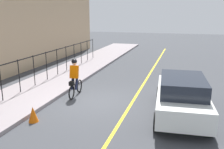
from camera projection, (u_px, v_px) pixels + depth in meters
name	position (u px, v px, depth m)	size (l,w,h in m)	color
ground_plane	(96.00, 101.00, 11.04)	(80.00, 80.00, 0.00)	#3A3C40
lane_line_centre	(131.00, 105.00, 10.60)	(36.00, 0.12, 0.01)	yellow
sidewalk	(31.00, 93.00, 11.97)	(40.00, 3.20, 0.15)	gray
iron_fence	(34.00, 65.00, 12.72)	(17.15, 0.04, 1.60)	black
cyclist_lead	(75.00, 78.00, 11.49)	(1.71, 0.38, 1.83)	black
patrol_sedan	(182.00, 96.00, 9.28)	(4.53, 2.19, 1.58)	white
traffic_cone_near	(33.00, 114.00, 8.90)	(0.36, 0.36, 0.59)	#E85F0B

